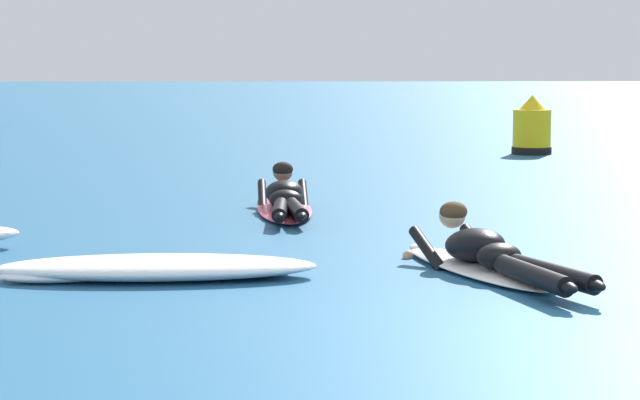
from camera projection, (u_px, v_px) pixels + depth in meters
ground_plane at (440, 174)px, 17.06m from camera, size 120.00×120.00×0.00m
surfer_near at (486, 256)px, 9.26m from camera, size 1.21×2.58×0.53m
surfer_far at (285, 201)px, 12.86m from camera, size 0.64×2.74×0.54m
whitewater_mid_left at (157, 268)px, 9.10m from camera, size 2.35×0.76×0.17m
channel_marker_buoy at (532, 131)px, 20.54m from camera, size 0.66×0.66×0.97m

